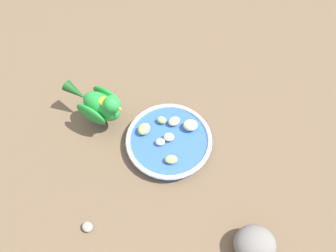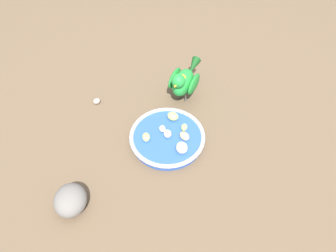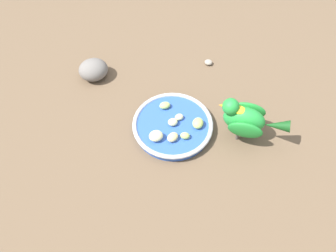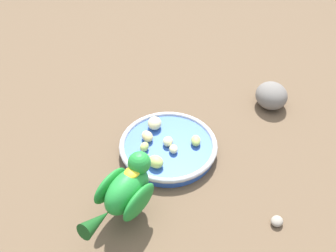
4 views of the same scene
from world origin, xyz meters
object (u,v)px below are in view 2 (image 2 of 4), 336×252
apple_piece_6 (184,127)px  apple_piece_1 (168,134)px  apple_piece_5 (173,116)px  apple_piece_0 (184,136)px  feeding_bowl (167,137)px  rock_large (70,200)px  parrot (184,81)px  apple_piece_3 (162,129)px  apple_piece_2 (146,137)px  pebble_0 (97,101)px  apple_piece_4 (182,148)px

apple_piece_6 → apple_piece_1: bearing=102.6°
apple_piece_5 → apple_piece_0: bearing=-170.1°
apple_piece_0 → apple_piece_6: bearing=-14.5°
apple_piece_1 → apple_piece_5: bearing=-27.2°
apple_piece_5 → apple_piece_6: size_ratio=1.40×
feeding_bowl → apple_piece_1: 0.02m
apple_piece_0 → rock_large: bearing=111.0°
apple_piece_6 → parrot: parrot is taller
apple_piece_5 → parrot: bearing=-30.6°
parrot → apple_piece_6: bearing=24.5°
apple_piece_0 → rock_large: 0.35m
parrot → apple_piece_3: bearing=2.8°
apple_piece_6 → parrot: (0.15, -0.04, 0.04)m
apple_piece_1 → apple_piece_6: size_ratio=1.07×
apple_piece_5 → rock_large: 0.38m
apple_piece_5 → rock_large: bearing=123.4°
apple_piece_5 → feeding_bowl: bearing=152.0°
apple_piece_1 → parrot: size_ratio=0.16×
feeding_bowl → apple_piece_2: (0.00, 0.06, 0.02)m
feeding_bowl → apple_piece_0: 0.05m
apple_piece_3 → apple_piece_6: bearing=-100.2°
apple_piece_6 → apple_piece_0: bearing=165.5°
rock_large → feeding_bowl: bearing=-62.5°
apple_piece_3 → pebble_0: (0.19, 0.18, -0.02)m
apple_piece_0 → apple_piece_3: 0.07m
feeding_bowl → apple_piece_2: apple_piece_2 is taller
apple_piece_5 → pebble_0: (0.15, 0.23, -0.03)m
apple_piece_1 → parrot: parrot is taller
apple_piece_0 → apple_piece_1: bearing=66.1°
apple_piece_2 → pebble_0: bearing=31.8°
feeding_bowl → pebble_0: size_ratio=8.77×
apple_piece_1 → apple_piece_4: (-0.06, -0.03, 0.00)m
parrot → apple_piece_2: bearing=-5.0°
feeding_bowl → rock_large: bearing=117.5°
apple_piece_0 → apple_piece_4: (-0.04, 0.02, 0.00)m
apple_piece_4 → apple_piece_6: size_ratio=1.51×
apple_piece_0 → apple_piece_5: (0.08, 0.01, 0.00)m
apple_piece_6 → apple_piece_5: bearing=24.6°
apple_piece_3 → apple_piece_2: bearing=111.4°
apple_piece_1 → rock_large: (-0.15, 0.28, -0.00)m
apple_piece_0 → apple_piece_4: size_ratio=0.86×
apple_piece_5 → apple_piece_4: bearing=177.6°
apple_piece_6 → feeding_bowl: bearing=102.0°
pebble_0 → apple_piece_5: bearing=-123.8°
pebble_0 → apple_piece_0: bearing=-134.2°
parrot → rock_large: (-0.31, 0.38, -0.05)m
apple_piece_6 → parrot: size_ratio=0.15×
apple_piece_3 → apple_piece_5: size_ratio=0.68×
feeding_bowl → apple_piece_3: (0.02, 0.01, 0.02)m
apple_piece_4 → parrot: 0.24m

